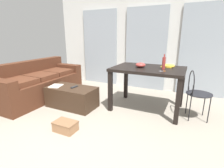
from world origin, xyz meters
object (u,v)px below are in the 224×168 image
coffee_table (72,97)px  scissors (163,71)px  wire_chair (195,90)px  magazine (56,86)px  craft_table (148,73)px  book_stack (168,66)px  couch (39,84)px  shoebox (65,126)px  bottle_near (164,63)px  bowl (141,65)px  tv_remote_primary (74,87)px

coffee_table → scissors: 1.78m
wire_chair → magazine: wire_chair is taller
craft_table → book_stack: 0.41m
craft_table → couch: bearing=-168.7°
book_stack → shoebox: book_stack is taller
bottle_near → bowl: bearing=177.5°
bottle_near → tv_remote_primary: 1.70m
bowl → magazine: (-1.52, -0.59, -0.44)m
craft_table → shoebox: size_ratio=3.80×
wire_chair → craft_table: bearing=176.9°
craft_table → shoebox: (-0.86, -1.32, -0.62)m
bowl → shoebox: bearing=-119.2°
tv_remote_primary → magazine: tv_remote_primary is taller
coffee_table → tv_remote_primary: bearing=16.8°
couch → wire_chair: wire_chair is taller
scissors → wire_chair: bearing=19.2°
bowl → tv_remote_primary: size_ratio=1.08×
couch → book_stack: book_stack is taller
bottle_near → shoebox: bottle_near is taller
couch → magazine: couch is taller
scissors → magazine: size_ratio=0.40×
bowl → book_stack: size_ratio=0.67×
wire_chair → bottle_near: 0.67m
wire_chair → bowl: (-0.94, 0.01, 0.34)m
wire_chair → coffee_table: bearing=-166.7°
craft_table → magazine: (-1.66, -0.63, -0.29)m
magazine → craft_table: bearing=5.9°
bottle_near → shoebox: (-1.13, -1.26, -0.83)m
shoebox → couch: bearing=149.9°
wire_chair → magazine: bearing=-166.6°
tv_remote_primary → shoebox: bearing=-58.5°
couch → coffee_table: size_ratio=2.08×
craft_table → bowl: bowl is taller
scissors → bottle_near: bearing=98.5°
couch → magazine: size_ratio=7.84×
bowl → bottle_near: bearing=-2.5°
coffee_table → bottle_near: bearing=17.1°
book_stack → tv_remote_primary: (-1.60, -0.77, -0.41)m
scissors → shoebox: scissors is taller
bowl → book_stack: 0.53m
coffee_table → magazine: (-0.31, -0.08, 0.21)m
couch → coffee_table: bearing=-4.9°
craft_table → shoebox: craft_table is taller
coffee_table → tv_remote_primary: size_ratio=5.68×
craft_table → scissors: bearing=-36.7°
couch → scissors: size_ratio=19.58×
craft_table → bottle_near: size_ratio=4.89×
couch → craft_table: (2.33, 0.46, 0.37)m
shoebox → scissors: bearing=43.6°
coffee_table → wire_chair: (2.15, 0.51, 0.31)m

